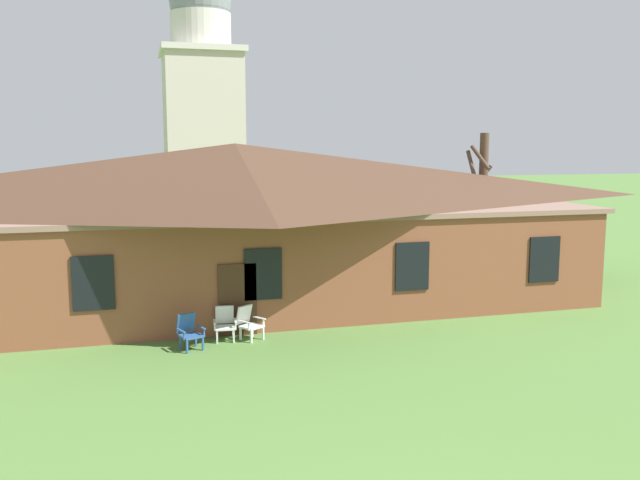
{
  "coord_description": "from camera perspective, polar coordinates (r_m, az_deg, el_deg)",
  "views": [
    {
      "loc": [
        -3.52,
        -6.43,
        5.47
      ],
      "look_at": [
        0.46,
        7.76,
        3.35
      ],
      "focal_mm": 37.48,
      "sensor_mm": 36.0,
      "label": 1
    }
  ],
  "objects": [
    {
      "name": "brick_building",
      "position": [
        24.08,
        -7.17,
        1.75
      ],
      "size": [
        24.19,
        10.4,
        5.51
      ],
      "color": "brown",
      "rests_on": "ground"
    },
    {
      "name": "dome_tower",
      "position": [
        44.42,
        -9.98,
        11.03
      ],
      "size": [
        5.18,
        5.18,
        17.21
      ],
      "color": "beige",
      "rests_on": "ground"
    },
    {
      "name": "lawn_chair_by_porch",
      "position": [
        18.46,
        -11.11,
        -7.61
      ],
      "size": [
        0.77,
        0.82,
        0.96
      ],
      "color": "#2D5693",
      "rests_on": "ground"
    },
    {
      "name": "lawn_chair_near_door",
      "position": [
        19.12,
        -8.13,
        -6.99
      ],
      "size": [
        0.68,
        0.72,
        0.96
      ],
      "color": "white",
      "rests_on": "ground"
    },
    {
      "name": "lawn_chair_left_end",
      "position": [
        19.11,
        -6.12,
        -6.96
      ],
      "size": [
        0.85,
        0.87,
        0.96
      ],
      "color": "white",
      "rests_on": "ground"
    },
    {
      "name": "bare_tree_beside_building",
      "position": [
        27.8,
        13.64,
        3.15
      ],
      "size": [
        1.18,
        1.19,
        5.93
      ],
      "color": "brown",
      "rests_on": "ground"
    }
  ]
}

